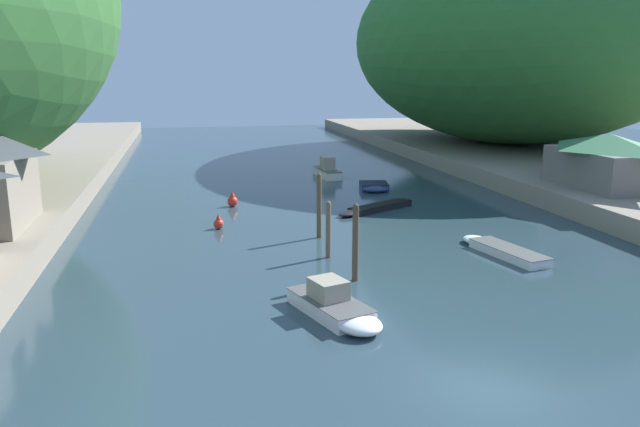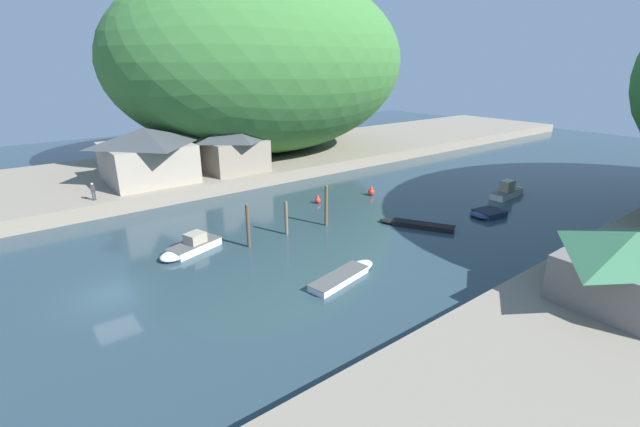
# 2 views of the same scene
# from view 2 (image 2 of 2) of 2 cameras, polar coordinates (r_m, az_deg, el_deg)

# --- Properties ---
(water_surface) EXTENTS (130.00, 130.00, 0.00)m
(water_surface) POSITION_cam_2_polar(r_m,az_deg,el_deg) (45.10, 13.85, 1.36)
(water_surface) COLOR #283D47
(water_surface) RESTS_ON ground
(left_bank) EXTENTS (22.00, 120.00, 1.38)m
(left_bank) POSITION_cam_2_polar(r_m,az_deg,el_deg) (63.95, -4.79, 7.76)
(left_bank) COLOR gray
(left_bank) RESTS_ON ground
(hillside_left) EXTENTS (30.55, 42.77, 24.47)m
(hillside_left) POSITION_cam_2_polar(r_m,az_deg,el_deg) (62.55, -7.31, 19.34)
(hillside_left) COLOR #387033
(hillside_left) RESTS_ON left_bank
(waterfront_building) EXTENTS (9.58, 9.04, 5.72)m
(waterfront_building) POSITION_cam_2_polar(r_m,az_deg,el_deg) (50.09, -22.10, 7.41)
(waterfront_building) COLOR gray
(waterfront_building) RESTS_ON left_bank
(boathouse_shed) EXTENTS (5.79, 7.14, 5.50)m
(boathouse_shed) POSITION_cam_2_polar(r_m,az_deg,el_deg) (51.73, -11.29, 8.67)
(boathouse_shed) COLOR gray
(boathouse_shed) RESTS_ON left_bank
(right_bank_cottage) EXTENTS (5.53, 8.48, 3.69)m
(right_bank_cottage) POSITION_cam_2_polar(r_m,az_deg,el_deg) (28.76, 35.86, -5.41)
(right_bank_cottage) COLOR slate
(right_bank_cottage) RESTS_ON right_bank
(boat_mid_channel) EXTENTS (6.24, 4.22, 0.40)m
(boat_mid_channel) POSITION_cam_2_polar(r_m,az_deg,el_deg) (38.35, 12.43, -1.43)
(boat_mid_channel) COLOR black
(boat_mid_channel) RESTS_ON water_surface
(boat_far_right_bank) EXTENTS (1.75, 5.73, 1.84)m
(boat_far_right_bank) POSITION_cam_2_polar(r_m,az_deg,el_deg) (50.33, 23.90, 2.75)
(boat_far_right_bank) COLOR silver
(boat_far_right_bank) RESTS_ON water_surface
(boat_moored_right) EXTENTS (2.64, 3.47, 0.55)m
(boat_moored_right) POSITION_cam_2_polar(r_m,az_deg,el_deg) (42.80, 21.29, -0.03)
(boat_moored_right) COLOR navy
(boat_moored_right) RESTS_ON water_surface
(boat_yellow_tender) EXTENTS (2.52, 6.06, 0.47)m
(boat_yellow_tender) POSITION_cam_2_polar(r_m,az_deg,el_deg) (28.85, 3.46, -8.13)
(boat_yellow_tender) COLOR white
(boat_yellow_tender) RESTS_ON water_surface
(boat_navy_launch) EXTENTS (3.13, 5.29, 1.35)m
(boat_navy_launch) POSITION_cam_2_polar(r_m,az_deg,el_deg) (33.85, -17.02, -4.32)
(boat_navy_launch) COLOR white
(boat_navy_launch) RESTS_ON water_surface
(mooring_post_second) EXTENTS (0.28, 0.28, 3.54)m
(mooring_post_second) POSITION_cam_2_polar(r_m,az_deg,el_deg) (33.27, -9.58, -1.60)
(mooring_post_second) COLOR #4C3D2D
(mooring_post_second) RESTS_ON water_surface
(mooring_post_middle) EXTENTS (0.27, 0.27, 2.91)m
(mooring_post_middle) POSITION_cam_2_polar(r_m,az_deg,el_deg) (35.44, -4.53, -0.58)
(mooring_post_middle) COLOR brown
(mooring_post_middle) RESTS_ON water_surface
(mooring_post_fourth) EXTENTS (0.28, 0.28, 3.71)m
(mooring_post_fourth) POSITION_cam_2_polar(r_m,az_deg,el_deg) (37.19, 0.82, 1.10)
(mooring_post_fourth) COLOR brown
(mooring_post_fourth) RESTS_ON water_surface
(channel_buoy_near) EXTENTS (0.73, 0.73, 1.09)m
(channel_buoy_near) POSITION_cam_2_polar(r_m,az_deg,el_deg) (46.63, 6.84, 2.93)
(channel_buoy_near) COLOR red
(channel_buoy_near) RESTS_ON water_surface
(channel_buoy_far) EXTENTS (0.61, 0.61, 0.92)m
(channel_buoy_far) POSITION_cam_2_polar(r_m,az_deg,el_deg) (43.64, -0.31, 1.83)
(channel_buoy_far) COLOR red
(channel_buoy_far) RESTS_ON water_surface
(person_on_quay) EXTENTS (0.25, 0.39, 1.69)m
(person_on_quay) POSITION_cam_2_polar(r_m,az_deg,el_deg) (45.15, -28.03, 2.75)
(person_on_quay) COLOR #282D3D
(person_on_quay) RESTS_ON left_bank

